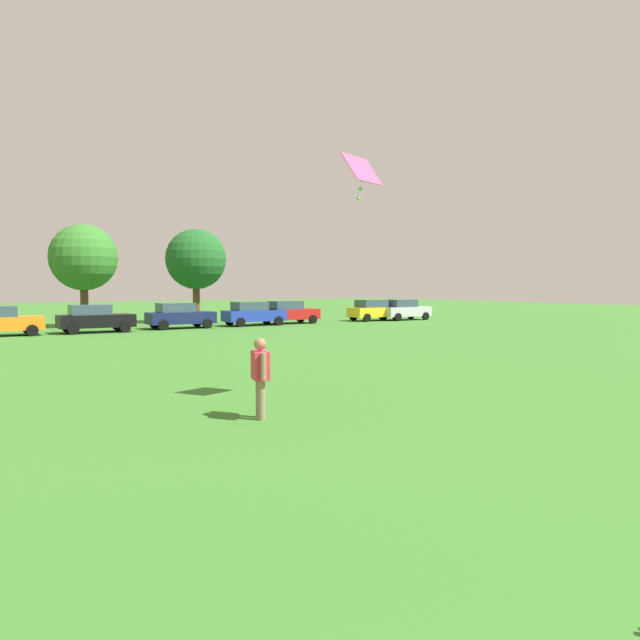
% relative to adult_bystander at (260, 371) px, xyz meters
% --- Properties ---
extents(ground_plane, '(160.00, 160.00, 0.00)m').
position_rel_adult_bystander_xyz_m(ground_plane, '(-2.39, 17.26, -1.02)').
color(ground_plane, '#387528').
extents(adult_bystander, '(0.46, 0.79, 1.72)m').
position_rel_adult_bystander_xyz_m(adult_bystander, '(0.00, 0.00, 0.00)').
color(adult_bystander, '#8C7259').
rests_on(adult_bystander, ground).
extents(kite, '(1.19, 0.83, 1.08)m').
position_rel_adult_bystander_xyz_m(kite, '(2.87, 0.33, 4.48)').
color(kite, '#F24C8C').
extents(parked_car_black_2, '(4.30, 2.02, 1.68)m').
position_rel_adult_bystander_xyz_m(parked_car_black_2, '(2.21, 26.18, -0.16)').
color(parked_car_black_2, black).
rests_on(parked_car_black_2, ground).
extents(parked_car_navy_3, '(4.30, 2.02, 1.68)m').
position_rel_adult_bystander_xyz_m(parked_car_navy_3, '(7.66, 26.80, -0.16)').
color(parked_car_navy_3, '#141E4C').
rests_on(parked_car_navy_3, ground).
extents(parked_car_blue_4, '(4.30, 2.02, 1.68)m').
position_rel_adult_bystander_xyz_m(parked_car_blue_4, '(13.01, 26.86, -0.16)').
color(parked_car_blue_4, '#1E38AD').
rests_on(parked_car_blue_4, ground).
extents(parked_car_red_5, '(4.30, 2.02, 1.68)m').
position_rel_adult_bystander_xyz_m(parked_car_red_5, '(16.16, 27.35, -0.16)').
color(parked_car_red_5, red).
rests_on(parked_car_red_5, ground).
extents(parked_car_yellow_6, '(4.30, 2.02, 1.68)m').
position_rel_adult_bystander_xyz_m(parked_car_yellow_6, '(23.77, 26.94, -0.16)').
color(parked_car_yellow_6, yellow).
rests_on(parked_car_yellow_6, ground).
extents(parked_car_silver_7, '(4.30, 2.02, 1.68)m').
position_rel_adult_bystander_xyz_m(parked_car_silver_7, '(26.37, 26.35, -0.16)').
color(parked_car_silver_7, silver).
rests_on(parked_car_silver_7, ground).
extents(tree_right, '(4.44, 4.44, 6.91)m').
position_rel_adult_bystander_xyz_m(tree_right, '(2.64, 31.27, 3.65)').
color(tree_right, brown).
rests_on(tree_right, ground).
extents(tree_far_right, '(4.54, 4.54, 7.07)m').
position_rel_adult_bystander_xyz_m(tree_far_right, '(10.84, 32.08, 3.75)').
color(tree_far_right, brown).
rests_on(tree_far_right, ground).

